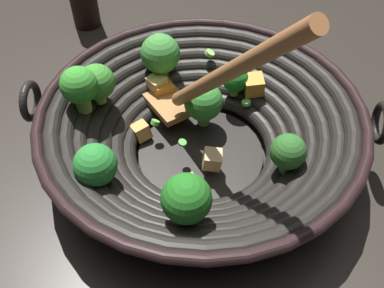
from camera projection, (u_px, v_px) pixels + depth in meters
ground_plane at (201, 157)px, 0.61m from camera, size 4.00×4.00×0.00m
wok at (199, 126)px, 0.56m from camera, size 0.42×0.45×0.29m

